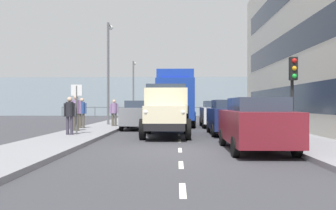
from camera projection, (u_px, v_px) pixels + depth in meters
name	position (u px, v px, depth m)	size (l,w,h in m)	color
ground_plane	(179.00, 128.00, 21.85)	(80.00, 80.00, 0.00)	#38383D
sidewalk_left	(254.00, 127.00, 21.73)	(2.60, 41.28, 0.15)	gray
sidewalk_right	(104.00, 127.00, 21.97)	(2.60, 41.28, 0.15)	gray
road_centreline_markings	(179.00, 128.00, 22.30)	(0.12, 38.32, 0.01)	silver
sea_horizon	(178.00, 96.00, 45.47)	(80.00, 0.80, 5.00)	#84939E
seawall_railing	(178.00, 109.00, 41.88)	(28.08, 0.08, 1.20)	#4C5156
truck_vintage_cream	(166.00, 111.00, 16.12)	(2.17, 5.64, 2.43)	black
lorry_cargo_blue	(175.00, 96.00, 25.08)	(2.58, 8.20, 3.87)	#193899
car_maroon_kerbside_near	(255.00, 123.00, 11.31)	(1.92, 4.45, 1.72)	maroon
car_navy_kerbside_1	(228.00, 117.00, 17.30)	(1.87, 4.20, 1.72)	navy
car_white_kerbside_2	(216.00, 114.00, 22.94)	(1.92, 4.08, 1.72)	white
car_grey_oppositeside_0	(139.00, 114.00, 21.16)	(1.83, 4.26, 1.72)	slate
car_silver_oppositeside_1	(147.00, 112.00, 27.08)	(1.85, 4.65, 1.72)	#B7BABF
pedestrian_in_dark_coat	(70.00, 112.00, 15.62)	(0.53, 0.34, 1.69)	#383342
pedestrian_couple_b	(76.00, 110.00, 17.85)	(0.53, 0.34, 1.83)	#4C473D
pedestrian_strolling	(82.00, 110.00, 19.92)	(0.53, 0.34, 1.71)	#4C473D
pedestrian_couple_a	(114.00, 111.00, 21.79)	(0.53, 0.34, 1.64)	#4C473D
traffic_light_near	(293.00, 80.00, 13.65)	(0.28, 0.41, 3.20)	black
lamp_post_promenade	(109.00, 64.00, 23.70)	(0.32, 1.14, 6.88)	#59595B
lamp_post_far	(134.00, 83.00, 35.83)	(0.32, 1.14, 5.77)	#59595B
street_sign	(77.00, 100.00, 15.82)	(0.50, 0.07, 2.25)	#4C4C4C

